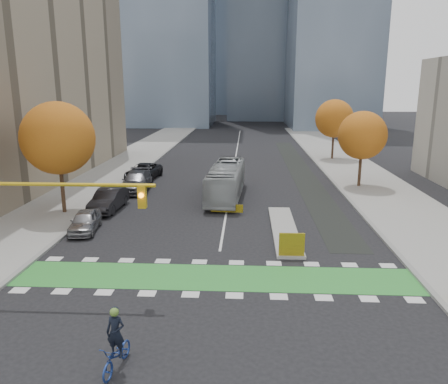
# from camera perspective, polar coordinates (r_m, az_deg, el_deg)

# --- Properties ---
(ground) EXTENTS (300.00, 300.00, 0.00)m
(ground) POSITION_cam_1_polar(r_m,az_deg,el_deg) (20.71, -1.43, -12.81)
(ground) COLOR black
(ground) RESTS_ON ground
(sidewalk_west) EXTENTS (7.00, 120.00, 0.15)m
(sidewalk_west) POSITION_cam_1_polar(r_m,az_deg,el_deg) (42.30, -17.81, 0.49)
(sidewalk_west) COLOR gray
(sidewalk_west) RESTS_ON ground
(sidewalk_east) EXTENTS (7.00, 120.00, 0.15)m
(sidewalk_east) POSITION_cam_1_polar(r_m,az_deg,el_deg) (41.34, 19.84, 0.04)
(sidewalk_east) COLOR gray
(sidewalk_east) RESTS_ON ground
(curb_west) EXTENTS (0.30, 120.00, 0.16)m
(curb_west) POSITION_cam_1_polar(r_m,az_deg,el_deg) (41.19, -13.25, 0.44)
(curb_west) COLOR gray
(curb_west) RESTS_ON ground
(curb_east) EXTENTS (0.30, 120.00, 0.16)m
(curb_east) POSITION_cam_1_polar(r_m,az_deg,el_deg) (40.46, 15.09, 0.10)
(curb_east) COLOR gray
(curb_east) RESTS_ON ground
(bike_crossing) EXTENTS (20.00, 3.00, 0.01)m
(bike_crossing) POSITION_cam_1_polar(r_m,az_deg,el_deg) (22.06, -1.13, -11.07)
(bike_crossing) COLOR green
(bike_crossing) RESTS_ON ground
(centre_line) EXTENTS (0.15, 70.00, 0.01)m
(centre_line) POSITION_cam_1_polar(r_m,az_deg,el_deg) (59.22, 1.55, 4.69)
(centre_line) COLOR silver
(centre_line) RESTS_ON ground
(bike_lane_paint) EXTENTS (2.50, 50.00, 0.01)m
(bike_lane_paint) POSITION_cam_1_polar(r_m,az_deg,el_deg) (49.72, 9.93, 2.76)
(bike_lane_paint) COLOR black
(bike_lane_paint) RESTS_ON ground
(median_island) EXTENTS (1.60, 10.00, 0.16)m
(median_island) POSITION_cam_1_polar(r_m,az_deg,el_deg) (29.07, 7.86, -4.82)
(median_island) COLOR gray
(median_island) RESTS_ON ground
(hazard_board) EXTENTS (1.40, 0.12, 1.30)m
(hazard_board) POSITION_cam_1_polar(r_m,az_deg,el_deg) (24.33, 8.84, -6.79)
(hazard_board) COLOR yellow
(hazard_board) RESTS_ON median_island
(tree_west) EXTENTS (5.20, 5.20, 8.22)m
(tree_west) POSITION_cam_1_polar(r_m,az_deg,el_deg) (33.52, -20.86, 6.58)
(tree_west) COLOR #332114
(tree_west) RESTS_ON ground
(tree_east_near) EXTENTS (4.40, 4.40, 7.08)m
(tree_east_near) POSITION_cam_1_polar(r_m,az_deg,el_deg) (42.05, 17.62, 7.06)
(tree_east_near) COLOR #332114
(tree_east_near) RESTS_ON ground
(tree_east_far) EXTENTS (4.80, 4.80, 7.65)m
(tree_east_far) POSITION_cam_1_polar(r_m,az_deg,el_deg) (57.69, 14.21, 9.28)
(tree_east_far) COLOR #332114
(tree_east_far) RESTS_ON ground
(traffic_signal_west) EXTENTS (8.53, 0.56, 5.20)m
(traffic_signal_west) POSITION_cam_1_polar(r_m,az_deg,el_deg) (20.94, -23.81, -1.90)
(traffic_signal_west) COLOR #BF9914
(traffic_signal_west) RESTS_ON ground
(cyclist) EXTENTS (1.00, 2.04, 2.25)m
(cyclist) POSITION_cam_1_polar(r_m,az_deg,el_deg) (15.77, -13.84, -19.31)
(cyclist) COLOR navy
(cyclist) RESTS_ON ground
(bus) EXTENTS (3.04, 10.55, 2.90)m
(bus) POSITION_cam_1_polar(r_m,az_deg,el_deg) (36.89, 0.29, 1.48)
(bus) COLOR #9EA3A5
(bus) RESTS_ON ground
(parked_car_a) EXTENTS (2.11, 4.18, 1.36)m
(parked_car_a) POSITION_cam_1_polar(r_m,az_deg,el_deg) (29.86, -17.71, -3.65)
(parked_car_a) COLOR gray
(parked_car_a) RESTS_ON ground
(parked_car_b) EXTENTS (1.92, 5.01, 1.63)m
(parked_car_b) POSITION_cam_1_polar(r_m,az_deg,el_deg) (34.36, -14.84, -0.99)
(parked_car_b) COLOR black
(parked_car_b) RESTS_ON ground
(parked_car_c) EXTENTS (2.76, 6.00, 1.70)m
(parked_car_c) POSITION_cam_1_polar(r_m,az_deg,el_deg) (40.23, -11.36, 1.36)
(parked_car_c) COLOR #46464A
(parked_car_c) RESTS_ON ground
(parked_car_d) EXTENTS (3.21, 5.89, 1.57)m
(parked_car_d) POSITION_cam_1_polar(r_m,az_deg,el_deg) (45.12, -10.48, 2.64)
(parked_car_d) COLOR black
(parked_car_d) RESTS_ON ground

